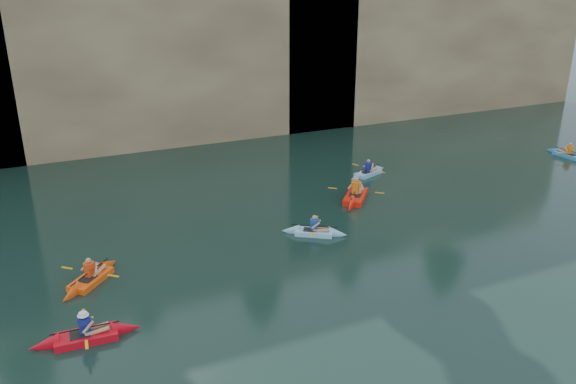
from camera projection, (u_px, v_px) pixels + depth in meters
name	position (u px, v px, depth m)	size (l,w,h in m)	color
ground	(328.00, 347.00, 15.52)	(160.00, 160.00, 0.00)	black
cliff	(119.00, 36.00, 38.82)	(70.00, 16.00, 12.00)	tan
cliff_slab_center	(175.00, 50.00, 33.46)	(24.00, 2.40, 11.40)	tan
cliff_slab_east	(440.00, 47.00, 41.75)	(26.00, 2.40, 9.84)	tan
sea_cave_center	(79.00, 130.00, 31.94)	(3.50, 1.00, 3.20)	black
sea_cave_east	(299.00, 98.00, 37.33)	(5.00, 1.00, 4.50)	black
main_kayaker	(86.00, 336.00, 15.75)	(3.04, 2.07, 1.11)	red
kayaker_orange	(91.00, 278.00, 18.82)	(2.50, 2.62, 1.12)	#FA500F
kayaker_ltblue_near	(314.00, 232.00, 22.38)	(2.52, 2.02, 1.03)	#92D2F5
kayaker_red_far	(356.00, 196.00, 26.02)	(3.04, 3.26, 1.35)	red
kayaker_ltblue_mid	(368.00, 173.00, 29.32)	(2.85, 2.03, 1.06)	#81B5D8
kayaker_blue_east	(569.00, 155.00, 32.33)	(2.13, 3.02, 1.06)	#3D8DD1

